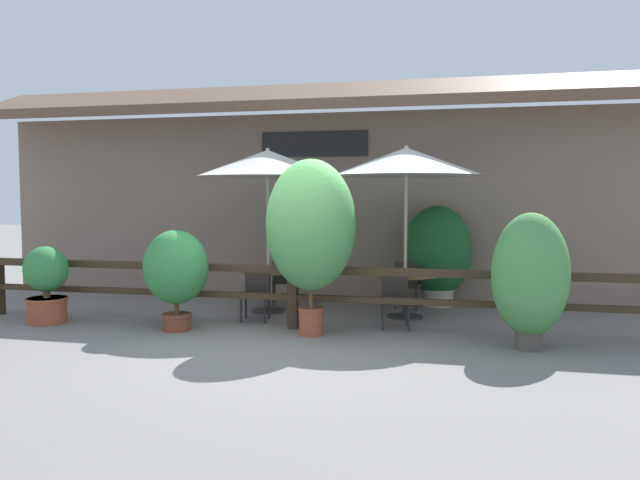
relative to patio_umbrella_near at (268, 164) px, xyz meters
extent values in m
plane|color=slate|center=(0.78, -2.31, -2.54)|extent=(60.00, 60.00, 0.00)
cube|color=gray|center=(0.78, 1.89, -0.74)|extent=(14.00, 0.40, 3.60)
cube|color=brown|center=(0.78, 1.34, 1.33)|extent=(14.28, 1.48, 0.70)
cube|color=black|center=(0.42, 1.66, 0.46)|extent=(2.10, 0.04, 0.48)
cube|color=#3D2D1E|center=(0.78, -1.26, -1.65)|extent=(10.40, 0.14, 0.11)
cube|color=#3D2D1E|center=(0.78, -1.26, -2.07)|extent=(10.40, 0.10, 0.09)
cube|color=#3D2D1E|center=(0.78, -1.26, -2.07)|extent=(0.14, 0.14, 0.95)
cylinder|color=#B7B2A8|center=(0.00, 0.00, -1.35)|extent=(0.06, 0.06, 2.39)
cone|color=silver|center=(0.00, 0.00, 0.00)|extent=(2.43, 2.43, 0.45)
sphere|color=#B2ADA3|center=(0.00, 0.00, 0.23)|extent=(0.07, 0.07, 0.07)
cylinder|color=brown|center=(0.00, 0.00, -1.83)|extent=(1.08, 1.08, 0.05)
cylinder|color=#333333|center=(0.00, 0.00, -2.20)|extent=(0.07, 0.07, 0.69)
cylinder|color=#333333|center=(0.00, 0.00, -2.53)|extent=(0.59, 0.59, 0.03)
cube|color=#332D28|center=(0.04, -0.83, -2.13)|extent=(0.47, 0.47, 0.05)
cube|color=#332D28|center=(0.01, -0.64, -1.91)|extent=(0.40, 0.09, 0.40)
cylinder|color=#2D2D2D|center=(-0.13, -1.04, -2.35)|extent=(0.04, 0.04, 0.38)
cylinder|color=#2D2D2D|center=(0.25, -0.99, -2.35)|extent=(0.04, 0.04, 0.38)
cylinder|color=#2D2D2D|center=(-0.17, -0.67, -2.35)|extent=(0.04, 0.04, 0.38)
cylinder|color=#2D2D2D|center=(0.20, -0.62, -2.35)|extent=(0.04, 0.04, 0.38)
cube|color=#332D28|center=(0.04, 0.83, -2.13)|extent=(0.50, 0.50, 0.05)
cube|color=#332D28|center=(0.08, 0.65, -1.91)|extent=(0.40, 0.12, 0.40)
cylinder|color=#2D2D2D|center=(0.18, 1.06, -2.35)|extent=(0.04, 0.04, 0.38)
cylinder|color=#2D2D2D|center=(-0.19, 0.97, -2.35)|extent=(0.04, 0.04, 0.38)
cylinder|color=#2D2D2D|center=(0.27, 0.69, -2.35)|extent=(0.04, 0.04, 0.38)
cylinder|color=#2D2D2D|center=(-0.10, 0.60, -2.35)|extent=(0.04, 0.04, 0.38)
cylinder|color=#B7B2A8|center=(2.34, -0.02, -1.35)|extent=(0.06, 0.06, 2.39)
cone|color=silver|center=(2.34, -0.02, 0.00)|extent=(2.43, 2.43, 0.45)
sphere|color=#B2ADA3|center=(2.34, -0.02, 0.23)|extent=(0.07, 0.07, 0.07)
cylinder|color=brown|center=(2.34, -0.02, -1.83)|extent=(1.08, 1.08, 0.05)
cylinder|color=#333333|center=(2.34, -0.02, -2.20)|extent=(0.07, 0.07, 0.69)
cylinder|color=#333333|center=(2.34, -0.02, -2.53)|extent=(0.59, 0.59, 0.03)
cube|color=#332D28|center=(2.28, -0.90, -2.13)|extent=(0.48, 0.48, 0.05)
cube|color=#332D28|center=(2.25, -0.71, -1.91)|extent=(0.40, 0.10, 0.40)
cylinder|color=#2D2D2D|center=(2.12, -1.12, -2.35)|extent=(0.04, 0.04, 0.38)
cylinder|color=#2D2D2D|center=(2.50, -1.06, -2.35)|extent=(0.04, 0.04, 0.38)
cylinder|color=#2D2D2D|center=(2.06, -0.74, -2.35)|extent=(0.04, 0.04, 0.38)
cylinder|color=#2D2D2D|center=(2.44, -0.68, -2.35)|extent=(0.04, 0.04, 0.38)
cube|color=#332D28|center=(2.34, 0.86, -2.13)|extent=(0.50, 0.50, 0.05)
cube|color=#332D28|center=(2.30, 0.67, -1.91)|extent=(0.40, 0.12, 0.40)
cylinder|color=#2D2D2D|center=(2.56, 1.00, -2.35)|extent=(0.04, 0.04, 0.38)
cylinder|color=#2D2D2D|center=(2.19, 1.09, -2.35)|extent=(0.04, 0.04, 0.38)
cylinder|color=#2D2D2D|center=(2.48, 0.63, -2.35)|extent=(0.04, 0.04, 0.38)
cylinder|color=#2D2D2D|center=(2.11, 0.71, -2.35)|extent=(0.04, 0.04, 0.38)
cylinder|color=#564C47|center=(4.10, -1.82, -2.39)|extent=(0.34, 0.34, 0.29)
cylinder|color=#564C47|center=(4.10, -1.82, -2.27)|extent=(0.36, 0.36, 0.04)
ellipsoid|color=#4C934C|center=(4.10, -1.82, -1.56)|extent=(0.98, 0.88, 1.60)
cylinder|color=brown|center=(-0.88, -1.75, -2.42)|extent=(0.42, 0.42, 0.25)
cylinder|color=brown|center=(-0.88, -1.75, -2.31)|extent=(0.46, 0.46, 0.04)
cylinder|color=brown|center=(-0.88, -1.75, -2.13)|extent=(0.08, 0.08, 0.33)
ellipsoid|color=#338442|center=(-0.88, -1.75, -1.60)|extent=(0.97, 0.87, 1.10)
cylinder|color=#9E4C33|center=(-3.08, -1.73, -2.34)|extent=(0.59, 0.59, 0.40)
cylinder|color=#9E4C33|center=(-3.08, -1.73, -2.16)|extent=(0.64, 0.64, 0.04)
cylinder|color=brown|center=(-3.08, -1.73, -2.03)|extent=(0.11, 0.11, 0.21)
ellipsoid|color=#338442|center=(-3.08, -1.73, -1.69)|extent=(0.70, 0.63, 0.71)
cylinder|color=#9E4C33|center=(1.15, -1.63, -2.34)|extent=(0.33, 0.33, 0.40)
cylinder|color=#9E4C33|center=(1.15, -1.63, -2.16)|extent=(0.36, 0.36, 0.04)
cylinder|color=brown|center=(1.15, -1.63, -1.86)|extent=(0.06, 0.06, 0.56)
ellipsoid|color=#4C934C|center=(1.15, -1.63, -0.96)|extent=(1.28, 1.16, 1.87)
cylinder|color=#B7AD99|center=(2.81, 1.24, -2.39)|extent=(0.59, 0.59, 0.31)
cylinder|color=#B7AD99|center=(2.81, 1.24, -2.25)|extent=(0.63, 0.63, 0.04)
ellipsoid|color=#1E5B2D|center=(2.81, 1.24, -1.54)|extent=(1.24, 1.12, 1.63)
camera|label=1|loc=(3.23, -10.19, -0.56)|focal=35.00mm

